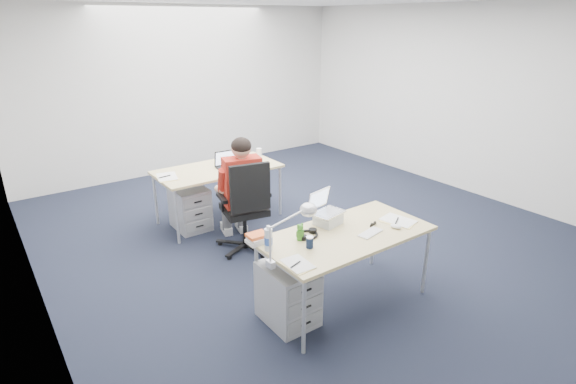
{
  "coord_description": "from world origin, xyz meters",
  "views": [
    {
      "loc": [
        -3.23,
        -3.97,
        2.55
      ],
      "look_at": [
        -0.65,
        -0.39,
        0.85
      ],
      "focal_mm": 28.0,
      "sensor_mm": 36.0,
      "label": 1
    }
  ],
  "objects": [
    {
      "name": "drawer_pedestal_far",
      "position": [
        -1.14,
        1.1,
        0.28
      ],
      "size": [
        0.4,
        0.5,
        0.55
      ],
      "primitive_type": "cube",
      "color": "#A8A9AD",
      "rests_on": "ground"
    },
    {
      "name": "bear_figurine",
      "position": [
        -1.07,
        -1.15,
        0.81
      ],
      "size": [
        0.09,
        0.07,
        0.16
      ],
      "primitive_type": null,
      "rotation": [
        0.0,
        0.0,
        0.13
      ],
      "color": "#26751F",
      "rests_on": "desk_near"
    },
    {
      "name": "silver_laptop",
      "position": [
        -0.65,
        -1.05,
        0.89
      ],
      "size": [
        0.34,
        0.29,
        0.32
      ],
      "primitive_type": null,
      "rotation": [
        0.0,
        0.0,
        0.21
      ],
      "color": "silver",
      "rests_on": "desk_near"
    },
    {
      "name": "floor",
      "position": [
        0.0,
        0.0,
        0.0
      ],
      "size": [
        7.0,
        7.0,
        0.0
      ],
      "primitive_type": "plane",
      "color": "black",
      "rests_on": "ground"
    },
    {
      "name": "wireless_keyboard",
      "position": [
        -0.47,
        -1.43,
        0.74
      ],
      "size": [
        0.28,
        0.15,
        0.01
      ],
      "primitive_type": "cube",
      "rotation": [
        0.0,
        0.0,
        0.19
      ],
      "color": "white",
      "rests_on": "desk_near"
    },
    {
      "name": "papers_left",
      "position": [
        -1.35,
        -1.49,
        0.73
      ],
      "size": [
        0.19,
        0.26,
        0.01
      ],
      "primitive_type": "cube",
      "rotation": [
        0.0,
        0.0,
        -0.01
      ],
      "color": "#FFE893",
      "rests_on": "desk_near"
    },
    {
      "name": "can_koozie",
      "position": [
        -1.09,
        -1.32,
        0.78
      ],
      "size": [
        0.06,
        0.06,
        0.1
      ],
      "primitive_type": "cylinder",
      "rotation": [
        0.0,
        0.0,
        -0.01
      ],
      "color": "#121E3A",
      "rests_on": "desk_near"
    },
    {
      "name": "computer_mouse",
      "position": [
        -0.2,
        -1.49,
        0.75
      ],
      "size": [
        0.1,
        0.12,
        0.04
      ],
      "primitive_type": "ellipsoid",
      "rotation": [
        0.0,
        0.0,
        0.36
      ],
      "color": "white",
      "rests_on": "desk_near"
    },
    {
      "name": "book_stack",
      "position": [
        -1.4,
        -0.98,
        0.77
      ],
      "size": [
        0.2,
        0.16,
        0.08
      ],
      "primitive_type": "cube",
      "rotation": [
        0.0,
        0.0,
        0.11
      ],
      "color": "silver",
      "rests_on": "desk_near"
    },
    {
      "name": "desk_lamp",
      "position": [
        -1.4,
        -1.39,
        0.97
      ],
      "size": [
        0.44,
        0.27,
        0.48
      ],
      "primitive_type": null,
      "rotation": [
        0.0,
        0.0,
        0.32
      ],
      "color": "silver",
      "rests_on": "desk_near"
    },
    {
      "name": "drawer_pedestal_near",
      "position": [
        -1.25,
        -1.22,
        0.28
      ],
      "size": [
        0.4,
        0.5,
        0.55
      ],
      "primitive_type": "cube",
      "color": "#A8A9AD",
      "rests_on": "ground"
    },
    {
      "name": "water_bottle",
      "position": [
        -1.4,
        -1.15,
        0.84
      ],
      "size": [
        0.09,
        0.09,
        0.23
      ],
      "primitive_type": "cylinder",
      "rotation": [
        0.0,
        0.0,
        -0.31
      ],
      "color": "silver",
      "rests_on": "desk_near"
    },
    {
      "name": "sunglasses",
      "position": [
        -0.33,
        -1.32,
        0.74
      ],
      "size": [
        0.11,
        0.07,
        0.02
      ],
      "primitive_type": null,
      "rotation": [
        0.0,
        0.0,
        0.22
      ],
      "color": "black",
      "rests_on": "desk_near"
    },
    {
      "name": "room",
      "position": [
        0.0,
        0.0,
        1.71
      ],
      "size": [
        6.02,
        7.02,
        2.8
      ],
      "color": "beige",
      "rests_on": "ground"
    },
    {
      "name": "headphones",
      "position": [
        -0.96,
        -1.13,
        0.75
      ],
      "size": [
        0.29,
        0.25,
        0.04
      ],
      "primitive_type": null,
      "rotation": [
        0.0,
        0.0,
        0.34
      ],
      "color": "black",
      "rests_on": "desk_near"
    },
    {
      "name": "office_chair",
      "position": [
        -0.85,
        0.17,
        0.31
      ],
      "size": [
        0.83,
        0.83,
        1.11
      ],
      "rotation": [
        0.0,
        0.0,
        -0.21
      ],
      "color": "black",
      "rests_on": "ground"
    },
    {
      "name": "desk_near",
      "position": [
        -0.65,
        -1.3,
        0.68
      ],
      "size": [
        1.6,
        0.8,
        0.73
      ],
      "color": "tan",
      "rests_on": "ground"
    },
    {
      "name": "seated_person",
      "position": [
        -0.82,
        0.35,
        0.67
      ],
      "size": [
        0.52,
        0.79,
        1.34
      ],
      "rotation": [
        0.0,
        0.0,
        -0.24
      ],
      "color": "#AE2518",
      "rests_on": "ground"
    },
    {
      "name": "desk_far",
      "position": [
        -0.7,
        1.12,
        0.68
      ],
      "size": [
        1.6,
        0.8,
        0.73
      ],
      "color": "tan",
      "rests_on": "ground"
    },
    {
      "name": "far_cup",
      "position": [
        0.05,
        1.28,
        0.78
      ],
      "size": [
        0.1,
        0.1,
        0.11
      ],
      "primitive_type": "cylinder",
      "rotation": [
        0.0,
        0.0,
        0.38
      ],
      "color": "white",
      "rests_on": "desk_far"
    },
    {
      "name": "dark_laptop",
      "position": [
        -0.58,
        1.02,
        0.85
      ],
      "size": [
        0.35,
        0.34,
        0.23
      ],
      "primitive_type": null,
      "rotation": [
        0.0,
        0.0,
        -0.1
      ],
      "color": "black",
      "rests_on": "desk_far"
    },
    {
      "name": "papers_right",
      "position": [
        -0.07,
        -1.4,
        0.74
      ],
      "size": [
        0.29,
        0.35,
        0.01
      ],
      "primitive_type": "cube",
      "rotation": [
        0.0,
        0.0,
        0.25
      ],
      "color": "#FFE893",
      "rests_on": "desk_near"
    },
    {
      "name": "cordless_phone",
      "position": [
        -1.38,
        -1.14,
        0.8
      ],
      "size": [
        0.04,
        0.03,
        0.14
      ],
      "primitive_type": "cube",
      "rotation": [
        0.0,
        0.0,
        0.28
      ],
      "color": "black",
      "rests_on": "desk_near"
    },
    {
      "name": "far_papers",
      "position": [
        -1.39,
        1.15,
        0.73
      ],
      "size": [
        0.29,
        0.37,
        0.01
      ],
      "primitive_type": "cube",
      "rotation": [
        0.0,
        0.0,
        -0.2
      ],
      "color": "white",
      "rests_on": "desk_far"
    }
  ]
}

